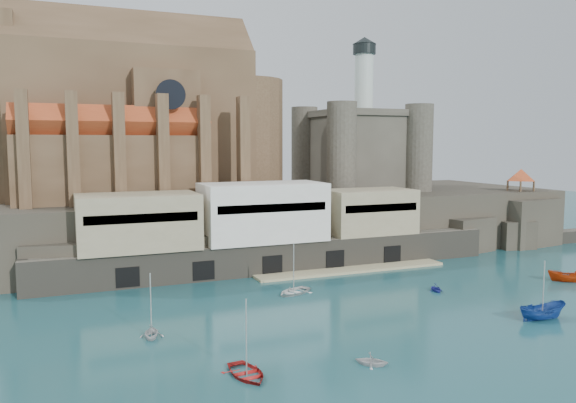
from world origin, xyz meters
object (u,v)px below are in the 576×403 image
(church, at_px, (145,123))
(castle_keep, at_px, (359,146))
(pavilion, at_px, (521,176))
(boat_1, at_px, (372,365))
(boat_2, at_px, (542,319))
(boat_0, at_px, (247,376))

(church, relative_size, castle_keep, 1.60)
(church, relative_size, pavilion, 7.34)
(castle_keep, xyz_separation_m, boat_1, (-29.74, -55.27, -18.31))
(castle_keep, bearing_deg, pavilion, -30.18)
(boat_1, bearing_deg, boat_2, -41.40)
(boat_0, relative_size, boat_2, 0.89)
(castle_keep, relative_size, boat_0, 5.77)
(church, height_order, pavilion, church)
(boat_1, bearing_deg, pavilion, -15.05)
(pavilion, bearing_deg, church, 166.52)
(church, xyz_separation_m, boat_2, (33.84, -52.14, -22.13))
(castle_keep, xyz_separation_m, boat_0, (-40.28, -53.32, -18.31))
(boat_2, bearing_deg, boat_0, 97.40)
(church, height_order, castle_keep, church)
(church, xyz_separation_m, castle_keep, (40.21, -0.78, -3.81))
(pavilion, bearing_deg, castle_keep, 149.82)
(church, relative_size, boat_2, 8.24)
(boat_0, height_order, boat_1, boat_0)
(boat_0, distance_m, boat_2, 33.97)
(castle_keep, distance_m, pavilion, 30.50)
(church, distance_m, boat_2, 65.98)
(pavilion, relative_size, boat_2, 1.12)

